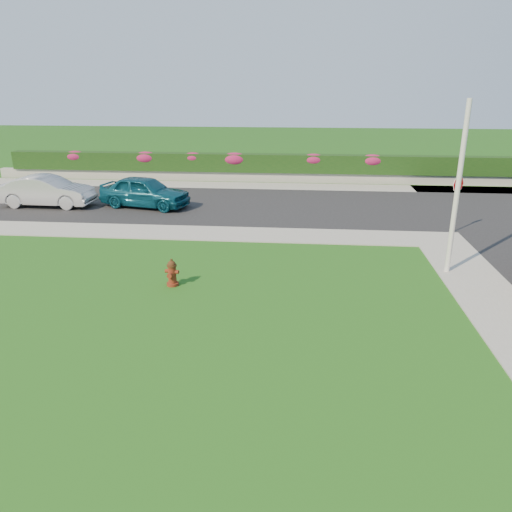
# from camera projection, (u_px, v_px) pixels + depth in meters

# --- Properties ---
(ground) EXTENTS (120.00, 120.00, 0.00)m
(ground) POSITION_uv_depth(u_px,v_px,m) (234.00, 345.00, 11.87)
(ground) COLOR black
(ground) RESTS_ON ground
(street_far) EXTENTS (26.00, 8.00, 0.04)m
(street_far) POSITION_uv_depth(u_px,v_px,m) (173.00, 204.00, 25.45)
(street_far) COLOR black
(street_far) RESTS_ON ground
(sidewalk_far) EXTENTS (24.00, 2.00, 0.04)m
(sidewalk_far) POSITION_uv_depth(u_px,v_px,m) (120.00, 231.00, 20.84)
(sidewalk_far) COLOR gray
(sidewalk_far) RESTS_ON ground
(curb_corner) EXTENTS (2.00, 2.00, 0.04)m
(curb_corner) POSITION_uv_depth(u_px,v_px,m) (439.00, 239.00, 19.72)
(curb_corner) COLOR gray
(curb_corner) RESTS_ON ground
(sidewalk_beyond) EXTENTS (34.00, 2.00, 0.04)m
(sidewalk_beyond) POSITION_uv_depth(u_px,v_px,m) (259.00, 186.00, 29.81)
(sidewalk_beyond) COLOR gray
(sidewalk_beyond) RESTS_ON ground
(retaining_wall) EXTENTS (34.00, 0.40, 0.60)m
(retaining_wall) POSITION_uv_depth(u_px,v_px,m) (261.00, 177.00, 31.13)
(retaining_wall) COLOR gray
(retaining_wall) RESTS_ON ground
(hedge) EXTENTS (32.00, 0.90, 1.10)m
(hedge) POSITION_uv_depth(u_px,v_px,m) (262.00, 163.00, 30.94)
(hedge) COLOR black
(hedge) RESTS_ON retaining_wall
(fire_hydrant) EXTENTS (0.45, 0.42, 0.86)m
(fire_hydrant) POSITION_uv_depth(u_px,v_px,m) (172.00, 273.00, 15.19)
(fire_hydrant) COLOR #4D110C
(fire_hydrant) RESTS_ON ground
(sedan_teal) EXTENTS (4.76, 2.75, 1.52)m
(sedan_teal) POSITION_uv_depth(u_px,v_px,m) (145.00, 192.00, 24.54)
(sedan_teal) COLOR #0B4257
(sedan_teal) RESTS_ON street_far
(sedan_silver) EXTENTS (4.62, 1.70, 1.51)m
(sedan_silver) POSITION_uv_depth(u_px,v_px,m) (47.00, 191.00, 24.70)
(sedan_silver) COLOR #B1B2B9
(sedan_silver) RESTS_ON street_far
(utility_pole) EXTENTS (0.16, 0.16, 5.47)m
(utility_pole) POSITION_uv_depth(u_px,v_px,m) (457.00, 190.00, 15.48)
(utility_pole) COLOR silver
(utility_pole) RESTS_ON ground
(stop_sign) EXTENTS (0.52, 0.40, 2.37)m
(stop_sign) POSITION_uv_depth(u_px,v_px,m) (457.00, 192.00, 20.01)
(stop_sign) COLOR slate
(stop_sign) RESTS_ON ground
(flower_clump_a) EXTENTS (1.35, 0.87, 0.68)m
(flower_clump_a) POSITION_uv_depth(u_px,v_px,m) (75.00, 156.00, 31.78)
(flower_clump_a) COLOR #AF1E62
(flower_clump_a) RESTS_ON hedge
(flower_clump_b) EXTENTS (1.48, 0.95, 0.74)m
(flower_clump_b) POSITION_uv_depth(u_px,v_px,m) (146.00, 157.00, 31.39)
(flower_clump_b) COLOR #AF1E62
(flower_clump_b) RESTS_ON hedge
(flower_clump_c) EXTENTS (1.24, 0.79, 0.62)m
(flower_clump_c) POSITION_uv_depth(u_px,v_px,m) (193.00, 157.00, 31.11)
(flower_clump_c) COLOR #AF1E62
(flower_clump_c) RESTS_ON hedge
(flower_clump_d) EXTENTS (1.57, 1.01, 0.79)m
(flower_clump_d) POSITION_uv_depth(u_px,v_px,m) (235.00, 159.00, 30.91)
(flower_clump_d) COLOR #AF1E62
(flower_clump_d) RESTS_ON hedge
(flower_clump_e) EXTENTS (1.38, 0.89, 0.69)m
(flower_clump_e) POSITION_uv_depth(u_px,v_px,m) (313.00, 159.00, 30.48)
(flower_clump_e) COLOR #AF1E62
(flower_clump_e) RESTS_ON hedge
(flower_clump_f) EXTENTS (1.45, 0.93, 0.73)m
(flower_clump_f) POSITION_uv_depth(u_px,v_px,m) (372.00, 160.00, 30.18)
(flower_clump_f) COLOR #AF1E62
(flower_clump_f) RESTS_ON hedge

